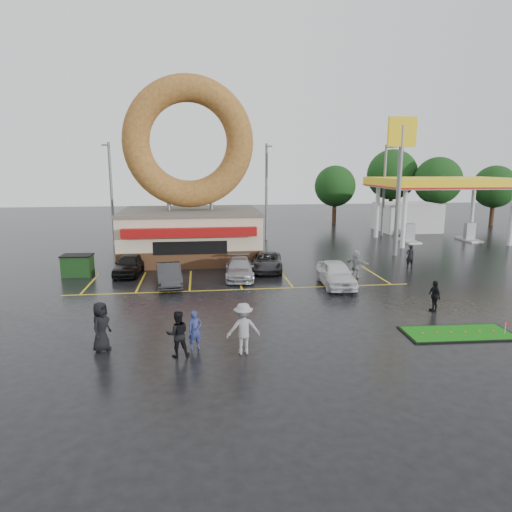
{
  "coord_description": "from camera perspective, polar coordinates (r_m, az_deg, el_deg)",
  "views": [
    {
      "loc": [
        -2.36,
        -21.86,
        7.04
      ],
      "look_at": [
        0.65,
        2.15,
        2.2
      ],
      "focal_mm": 32.0,
      "sensor_mm": 36.0,
      "label": 1
    }
  ],
  "objects": [
    {
      "name": "donut_shop",
      "position": [
        34.93,
        -8.24,
        6.97
      ],
      "size": [
        10.2,
        8.7,
        13.5
      ],
      "color": "#472B19",
      "rests_on": "ground"
    },
    {
      "name": "shell_sign",
      "position": [
        37.18,
        17.61,
        11.31
      ],
      "size": [
        2.2,
        0.36,
        10.6
      ],
      "color": "slate",
      "rests_on": "ground"
    },
    {
      "name": "person_blackjkt",
      "position": [
        17.41,
        -9.75,
        -9.57
      ],
      "size": [
        0.92,
        0.76,
        1.76
      ],
      "primitive_type": "imported",
      "rotation": [
        0.0,
        0.0,
        3.25
      ],
      "color": "black",
      "rests_on": "ground"
    },
    {
      "name": "car_black",
      "position": [
        30.88,
        -15.6,
        -1.02
      ],
      "size": [
        1.85,
        4.04,
        1.34
      ],
      "primitive_type": "imported",
      "rotation": [
        0.0,
        0.0,
        -0.07
      ],
      "color": "black",
      "rests_on": "ground"
    },
    {
      "name": "car_grey",
      "position": [
        30.87,
        1.32,
        -0.71
      ],
      "size": [
        2.63,
        4.66,
        1.23
      ],
      "primitive_type": "imported",
      "rotation": [
        0.0,
        0.0,
        -0.14
      ],
      "color": "#29292B",
      "rests_on": "ground"
    },
    {
      "name": "streetlight_mid",
      "position": [
        43.3,
        1.32,
        8.32
      ],
      "size": [
        0.4,
        2.21,
        9.0
      ],
      "color": "slate",
      "rests_on": "ground"
    },
    {
      "name": "car_silver",
      "position": [
        28.83,
        -2.08,
        -1.56
      ],
      "size": [
        2.04,
        4.41,
        1.25
      ],
      "primitive_type": "imported",
      "rotation": [
        0.0,
        0.0,
        -0.07
      ],
      "color": "#96969A",
      "rests_on": "ground"
    },
    {
      "name": "person_bystander",
      "position": [
        18.62,
        -18.81,
        -8.34
      ],
      "size": [
        0.9,
        1.1,
        1.94
      ],
      "primitive_type": "imported",
      "rotation": [
        0.0,
        0.0,
        1.23
      ],
      "color": "black",
      "rests_on": "ground"
    },
    {
      "name": "streetlight_left",
      "position": [
        42.53,
        -17.65,
        7.74
      ],
      "size": [
        0.4,
        2.21,
        9.0
      ],
      "color": "slate",
      "rests_on": "ground"
    },
    {
      "name": "gas_station",
      "position": [
        48.4,
        20.53,
        6.64
      ],
      "size": [
        12.3,
        13.65,
        5.9
      ],
      "color": "silver",
      "rests_on": "ground"
    },
    {
      "name": "person_blue",
      "position": [
        17.98,
        -7.62,
        -9.19
      ],
      "size": [
        0.66,
        0.54,
        1.54
      ],
      "primitive_type": "imported",
      "rotation": [
        0.0,
        0.0,
        0.36
      ],
      "color": "navy",
      "rests_on": "ground"
    },
    {
      "name": "tree_far_c",
      "position": [
        60.95,
        16.66,
        9.71
      ],
      "size": [
        6.3,
        6.3,
        9.0
      ],
      "color": "#332114",
      "rests_on": "ground"
    },
    {
      "name": "car_dgrey",
      "position": [
        27.56,
        -10.84,
        -2.31
      ],
      "size": [
        1.82,
        4.05,
        1.29
      ],
      "primitive_type": "imported",
      "rotation": [
        0.0,
        0.0,
        0.12
      ],
      "color": "#29282B",
      "rests_on": "ground"
    },
    {
      "name": "tree_far_b",
      "position": [
        60.6,
        27.67,
        7.66
      ],
      "size": [
        4.9,
        4.9,
        7.0
      ],
      "color": "#332114",
      "rests_on": "ground"
    },
    {
      "name": "ground",
      "position": [
        23.08,
        -0.94,
        -6.45
      ],
      "size": [
        120.0,
        120.0,
        0.0
      ],
      "primitive_type": "plane",
      "color": "black",
      "rests_on": "ground"
    },
    {
      "name": "person_walker_far",
      "position": [
        33.35,
        18.69,
        -0.05
      ],
      "size": [
        0.61,
        0.41,
        1.63
      ],
      "primitive_type": "imported",
      "rotation": [
        0.0,
        0.0,
        3.11
      ],
      "color": "black",
      "rests_on": "ground"
    },
    {
      "name": "dumpster",
      "position": [
        31.57,
        -21.4,
        -1.16
      ],
      "size": [
        1.86,
        1.3,
        1.3
      ],
      "primitive_type": "cube",
      "rotation": [
        0.0,
        0.0,
        -0.06
      ],
      "color": "#193C17",
      "rests_on": "ground"
    },
    {
      "name": "person_cameraman",
      "position": [
        23.96,
        21.4,
        -4.68
      ],
      "size": [
        0.43,
        0.92,
        1.53
      ],
      "primitive_type": "imported",
      "rotation": [
        0.0,
        0.0,
        -1.51
      ],
      "color": "black",
      "rests_on": "ground"
    },
    {
      "name": "streetlight_right",
      "position": [
        47.52,
        15.75,
        8.17
      ],
      "size": [
        0.4,
        2.21,
        9.0
      ],
      "color": "slate",
      "rests_on": "ground"
    },
    {
      "name": "putting_green",
      "position": [
        21.39,
        23.92,
        -8.81
      ],
      "size": [
        4.67,
        2.18,
        0.57
      ],
      "color": "black",
      "rests_on": "ground"
    },
    {
      "name": "tree_far_d",
      "position": [
        56.34,
        9.85,
        8.59
      ],
      "size": [
        4.9,
        4.9,
        7.0
      ],
      "color": "#332114",
      "rests_on": "ground"
    },
    {
      "name": "person_walker_near",
      "position": [
        29.65,
        12.39,
        -0.95
      ],
      "size": [
        1.44,
        1.58,
        1.76
      ],
      "primitive_type": "imported",
      "rotation": [
        0.0,
        0.0,
        2.27
      ],
      "color": "#97979A",
      "rests_on": "ground"
    },
    {
      "name": "person_hoodie",
      "position": [
        17.4,
        -1.6,
        -9.04
      ],
      "size": [
        1.33,
        0.82,
        1.98
      ],
      "primitive_type": "imported",
      "rotation": [
        0.0,
        0.0,
        3.21
      ],
      "color": "gray",
      "rests_on": "ground"
    },
    {
      "name": "car_white",
      "position": [
        27.31,
        9.96,
        -2.19
      ],
      "size": [
        1.98,
        4.46,
        1.49
      ],
      "primitive_type": "imported",
      "rotation": [
        0.0,
        0.0,
        -0.05
      ],
      "color": "silver",
      "rests_on": "ground"
    },
    {
      "name": "tree_far_a",
      "position": [
        59.14,
        21.78,
        8.72
      ],
      "size": [
        5.6,
        5.6,
        8.0
      ],
      "color": "#332114",
      "rests_on": "ground"
    }
  ]
}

